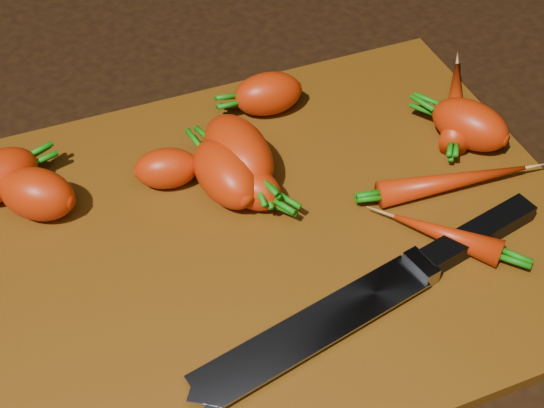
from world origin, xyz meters
name	(u,v)px	position (x,y,z in m)	size (l,w,h in m)	color
ground	(276,240)	(0.00, 0.00, -0.01)	(2.00, 2.00, 0.01)	black
cutting_board	(276,232)	(0.00, 0.00, 0.01)	(0.50, 0.40, 0.01)	#502D09
carrot_0	(1,175)	(-0.20, 0.12, 0.03)	(0.07, 0.04, 0.04)	red
carrot_1	(37,194)	(-0.18, 0.09, 0.03)	(0.07, 0.04, 0.04)	red
carrot_2	(238,152)	(-0.01, 0.07, 0.04)	(0.09, 0.05, 0.05)	red
carrot_3	(225,173)	(-0.03, 0.05, 0.04)	(0.08, 0.05, 0.05)	red
carrot_4	(268,94)	(0.05, 0.15, 0.03)	(0.07, 0.04, 0.04)	red
carrot_5	(166,168)	(-0.07, 0.08, 0.03)	(0.06, 0.04, 0.04)	red
carrot_6	(470,125)	(0.20, 0.03, 0.03)	(0.07, 0.04, 0.04)	red
carrot_7	(455,103)	(0.22, 0.07, 0.03)	(0.13, 0.03, 0.03)	red
carrot_8	(453,181)	(0.16, -0.02, 0.02)	(0.14, 0.02, 0.02)	red
carrot_9	(446,235)	(0.12, -0.07, 0.02)	(0.09, 0.02, 0.02)	red
carrot_10	(252,188)	(-0.01, 0.03, 0.03)	(0.06, 0.04, 0.04)	red
knife	(335,317)	(0.00, -0.11, 0.02)	(0.32, 0.09, 0.02)	gray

